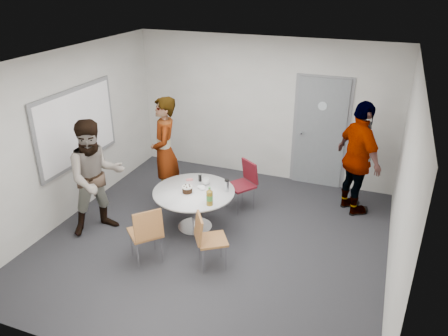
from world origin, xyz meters
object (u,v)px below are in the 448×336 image
at_px(chair_near_left, 147,230).
at_px(person_left, 96,177).
at_px(door, 320,133).
at_px(chair_near_right, 206,236).
at_px(person_main, 165,152).
at_px(person_right, 358,159).
at_px(table, 195,196).
at_px(whiteboard, 77,127).
at_px(chair_far, 245,180).

xyz_separation_m(chair_near_left, person_left, (-1.13, 0.50, 0.38)).
distance_m(door, chair_near_right, 3.30).
relative_size(chair_near_right, person_main, 0.43).
height_order(door, person_right, door).
bearing_deg(chair_near_left, table, 29.59).
xyz_separation_m(whiteboard, chair_near_right, (2.61, -0.83, -0.96)).
relative_size(chair_near_left, person_left, 0.48).
distance_m(person_left, person_right, 4.15).
height_order(table, person_left, person_left).
relative_size(chair_near_left, person_right, 0.45).
height_order(whiteboard, chair_far, whiteboard).
relative_size(whiteboard, person_main, 1.00).
xyz_separation_m(chair_near_right, person_main, (-1.37, 1.44, 0.46)).
bearing_deg(chair_near_left, door, 15.07).
relative_size(chair_far, person_main, 0.45).
height_order(chair_near_right, person_right, person_right).
bearing_deg(person_main, chair_near_left, -8.63).
bearing_deg(person_left, person_main, 14.39).
relative_size(whiteboard, chair_far, 2.23).
relative_size(chair_far, person_left, 0.47).
height_order(whiteboard, table, whiteboard).
xyz_separation_m(door, chair_far, (-0.99, -1.37, -0.51)).
bearing_deg(person_left, chair_near_left, -74.20).
distance_m(table, person_right, 2.71).
xyz_separation_m(chair_near_left, chair_far, (0.75, 1.97, -0.02)).
xyz_separation_m(whiteboard, person_right, (4.32, 1.45, -0.49)).
relative_size(door, chair_far, 2.49).
relative_size(person_main, person_left, 1.05).
height_order(whiteboard, person_left, whiteboard).
height_order(chair_near_right, chair_far, chair_far).
bearing_deg(person_right, person_main, 67.92).
bearing_deg(chair_far, door, -90.59).
bearing_deg(whiteboard, chair_near_right, -17.65).
bearing_deg(door, table, -123.26).
bearing_deg(chair_near_right, chair_near_left, -107.56).
bearing_deg(whiteboard, table, 0.16).
bearing_deg(whiteboard, person_main, 26.00).
bearing_deg(person_right, table, 85.22).
bearing_deg(table, whiteboard, -179.84).
distance_m(table, chair_near_left, 1.09).
xyz_separation_m(door, person_left, (-2.87, -2.84, -0.12)).
relative_size(table, person_left, 0.70).
relative_size(door, person_right, 1.10).
relative_size(chair_near_right, person_right, 0.42).
bearing_deg(person_main, chair_near_right, 15.72).
distance_m(whiteboard, chair_near_left, 2.30).
distance_m(chair_far, person_main, 1.43).
bearing_deg(chair_near_right, person_right, 109.50).
bearing_deg(door, chair_near_left, -117.50).
distance_m(person_main, person_left, 1.29).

